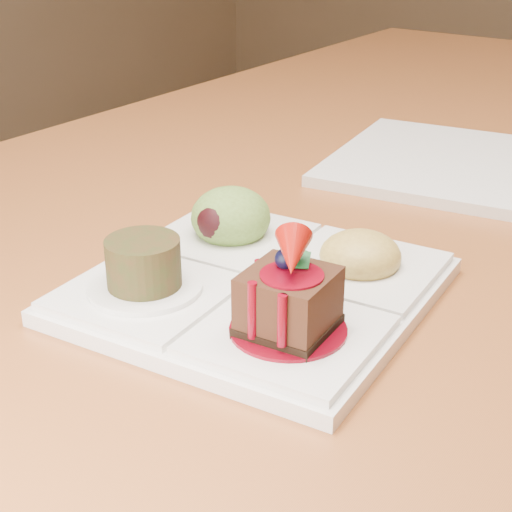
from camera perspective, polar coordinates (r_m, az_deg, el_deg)
The scene contains 3 objects.
dining_table at distance 0.89m, azimuth 12.68°, elevation 1.27°, with size 1.00×1.80×0.75m.
sampler_plate at distance 0.59m, azimuth 0.02°, elevation -1.21°, with size 0.26×0.26×0.10m.
second_plate at distance 0.90m, azimuth 14.14°, elevation 6.49°, with size 0.25×0.25×0.01m, color silver.
Camera 1 is at (0.30, -0.76, 1.03)m, focal length 55.00 mm.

